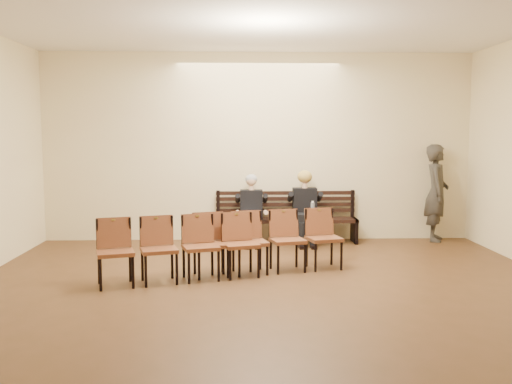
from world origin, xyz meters
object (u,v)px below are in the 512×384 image
at_px(seated_man, 251,211).
at_px(bag, 226,240).
at_px(chair_row_front, 269,242).
at_px(water_bottle, 313,215).
at_px(passerby, 437,186).
at_px(bench, 286,231).
at_px(chair_row_back, 180,249).
at_px(seated_woman, 305,210).
at_px(laptop, 249,214).

xyz_separation_m(seated_man, bag, (-0.46, -0.21, -0.48)).
relative_size(bag, chair_row_front, 0.15).
distance_m(water_bottle, passerby, 2.47).
distance_m(bench, chair_row_back, 3.17).
bearing_deg(bag, seated_woman, 8.22).
distance_m(bench, passerby, 2.93).
bearing_deg(chair_row_back, chair_row_front, 4.54).
relative_size(seated_man, chair_row_back, 0.55).
xyz_separation_m(bench, laptop, (-0.69, -0.24, 0.34)).
xyz_separation_m(water_bottle, passerby, (2.38, 0.45, 0.47)).
height_order(water_bottle, chair_row_front, chair_row_front).
bearing_deg(chair_row_back, seated_woman, 35.68).
distance_m(laptop, water_bottle, 1.13).
xyz_separation_m(bag, chair_row_back, (-0.58, -2.35, 0.33)).
distance_m(seated_woman, chair_row_back, 3.26).
height_order(bench, chair_row_front, chair_row_front).
bearing_deg(seated_woman, bag, -171.78).
xyz_separation_m(laptop, chair_row_front, (0.24, -1.97, -0.12)).
relative_size(bag, passerby, 0.16).
bearing_deg(bench, laptop, -160.49).
relative_size(bench, seated_woman, 2.09).
height_order(water_bottle, bag, water_bottle).
xyz_separation_m(seated_woman, laptop, (-1.02, -0.12, -0.06)).
height_order(seated_man, laptop, seated_man).
bearing_deg(bag, chair_row_back, -103.84).
relative_size(laptop, bag, 0.95).
height_order(seated_man, chair_row_front, seated_man).
bearing_deg(bag, chair_row_front, -70.71).
height_order(water_bottle, chair_row_back, chair_row_back).
bearing_deg(seated_woman, passerby, 5.07).
height_order(passerby, chair_row_back, passerby).
bearing_deg(passerby, seated_man, 111.87).
bearing_deg(seated_woman, bench, 160.02).
bearing_deg(chair_row_front, bench, 64.96).
bearing_deg(chair_row_front, seated_man, 81.85).
distance_m(bag, chair_row_back, 2.45).
distance_m(seated_man, chair_row_back, 2.77).
bearing_deg(seated_man, chair_row_front, -84.49).
height_order(chair_row_front, chair_row_back, chair_row_back).
xyz_separation_m(seated_man, seated_woman, (0.98, 0.00, 0.02)).
distance_m(bag, passerby, 4.05).
relative_size(bag, chair_row_back, 0.15).
bearing_deg(bench, bag, -163.50).
height_order(seated_woman, chair_row_front, seated_woman).
relative_size(seated_woman, chair_row_back, 0.57).
height_order(water_bottle, passerby, passerby).
height_order(bench, passerby, passerby).
xyz_separation_m(laptop, passerby, (3.50, 0.34, 0.47)).
height_order(bench, bag, bench).
relative_size(bench, chair_row_back, 1.19).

